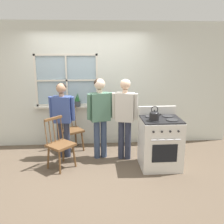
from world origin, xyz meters
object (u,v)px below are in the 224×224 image
(chair_by_window, at_px, (71,130))
(potted_plant, at_px, (78,102))
(chair_near_wall, at_px, (60,145))
(person_teen_center, at_px, (100,111))
(person_adult_right, at_px, (125,113))
(stove, at_px, (160,142))
(person_elderly_left, at_px, (62,114))
(kettle, at_px, (154,115))

(chair_by_window, distance_m, potted_plant, 0.64)
(chair_near_wall, xyz_separation_m, potted_plant, (0.27, 1.10, 0.56))
(chair_near_wall, xyz_separation_m, person_teen_center, (0.74, 0.39, 0.52))
(chair_by_window, relative_size, person_adult_right, 0.59)
(chair_by_window, height_order, chair_near_wall, same)
(person_teen_center, bearing_deg, person_adult_right, -27.17)
(chair_by_window, xyz_separation_m, potted_plant, (0.14, 0.28, 0.56))
(person_teen_center, bearing_deg, stove, -40.20)
(person_teen_center, bearing_deg, person_elderly_left, 156.76)
(stove, bearing_deg, chair_by_window, 151.84)
(chair_by_window, height_order, kettle, kettle)
(person_elderly_left, bearing_deg, person_adult_right, -1.17)
(person_teen_center, xyz_separation_m, stove, (1.08, -0.48, -0.49))
(person_adult_right, height_order, potted_plant, person_adult_right)
(chair_by_window, bearing_deg, person_adult_right, -56.52)
(person_teen_center, relative_size, stove, 1.47)
(chair_by_window, distance_m, stove, 1.91)
(chair_by_window, bearing_deg, person_teen_center, -65.92)
(person_adult_right, distance_m, stove, 0.86)
(person_elderly_left, bearing_deg, chair_near_wall, -83.89)
(person_teen_center, xyz_separation_m, potted_plant, (-0.47, 0.71, 0.04))
(person_elderly_left, xyz_separation_m, person_teen_center, (0.73, -0.09, 0.07))
(potted_plant, bearing_deg, person_adult_right, -40.22)
(person_adult_right, distance_m, kettle, 0.69)
(chair_by_window, bearing_deg, person_elderly_left, -141.31)
(person_elderly_left, height_order, stove, person_elderly_left)
(stove, xyz_separation_m, kettle, (-0.16, -0.13, 0.55))
(stove, bearing_deg, kettle, -140.37)
(person_teen_center, bearing_deg, chair_near_wall, -168.63)
(person_elderly_left, distance_m, potted_plant, 0.68)
(kettle, bearing_deg, chair_by_window, 145.90)
(person_adult_right, distance_m, potted_plant, 1.24)
(chair_near_wall, bearing_deg, person_teen_center, -19.04)
(chair_near_wall, bearing_deg, potted_plant, 29.48)
(person_adult_right, bearing_deg, person_elderly_left, -172.45)
(person_teen_center, distance_m, person_adult_right, 0.48)
(person_adult_right, bearing_deg, chair_by_window, 170.59)
(chair_by_window, height_order, person_elderly_left, person_elderly_left)
(person_adult_right, relative_size, stove, 1.46)
(chair_near_wall, relative_size, person_elderly_left, 0.62)
(chair_by_window, bearing_deg, chair_near_wall, -130.39)
(person_adult_right, relative_size, kettle, 6.41)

